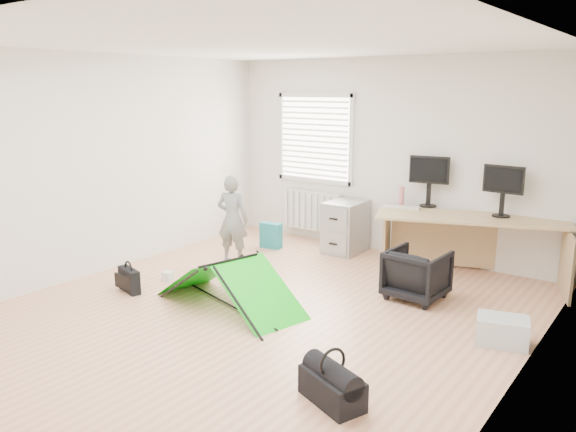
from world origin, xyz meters
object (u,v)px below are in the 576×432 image
Objects in this scene: storage_crate at (502,331)px; duffel_bag at (332,388)px; monitor_right at (502,198)px; thermos at (401,196)px; kite at (229,284)px; desk at (469,247)px; laptop_bag at (129,280)px; office_chair at (417,274)px; person at (233,219)px; filing_cabinet at (345,227)px; monitor_left at (429,188)px.

storage_crate is 1.90m from duffel_bag.
monitor_right reaches higher than thermos.
kite is 2.11m from duffel_bag.
monitor_right is at bearing 107.82° from storage_crate.
desk is 4.68× the size of monitor_right.
monitor_right is 1.30× the size of laptop_bag.
desk is 4.08m from laptop_bag.
thermos reaches higher than storage_crate.
office_chair is 2.55m from person.
laptop_bag is (-1.97, -2.94, -0.75)m from thermos.
kite is at bearing -123.53° from monitor_right.
laptop_bag is at bearing -113.61° from filing_cabinet.
kite is 3.18× the size of duffel_bag.
filing_cabinet is 3.18m from storage_crate.
thermos reaches higher than kite.
filing_cabinet reaches higher than kite.
monitor_left is 1.39× the size of laptop_bag.
desk is at bearing 58.23° from laptop_bag.
desk reaches higher than storage_crate.
person reaches higher than office_chair.
storage_crate is (0.60, -1.87, -0.87)m from monitor_right.
thermos is at bearing 129.14° from duffel_bag.
office_chair is 2.39m from duffel_bag.
office_chair is at bearing -81.85° from monitor_left.
thermos reaches higher than office_chair.
monitor_right reaches higher than kite.
filing_cabinet is 1.31m from monitor_left.
filing_cabinet is at bearing 179.50° from monitor_left.
kite is (1.01, -1.20, -0.34)m from person.
filing_cabinet is at bearing -172.13° from monitor_right.
monitor_left reaches higher than desk.
laptop_bag is (-3.24, -3.03, -0.86)m from monitor_right.
monitor_left is at bearing 139.38° from desk.
person is at bearing -175.03° from desk.
person is at bearing -141.44° from thermos.
person is at bearing 173.88° from storage_crate.
laptop_bag is at bearing 35.98° from office_chair.
office_chair is (-0.21, -1.07, -0.10)m from desk.
duffel_bag is (2.89, -2.15, -0.48)m from person.
storage_crate reaches higher than duffel_bag.
monitor_right is 0.29× the size of kite.
desk is 0.94m from monitor_left.
person is at bearing 96.59° from laptop_bag.
thermos is (-0.32, -0.12, -0.12)m from monitor_left.
office_chair is at bearing -57.05° from thermos.
thermos is at bearing -169.76° from monitor_left.
monitor_left reaches higher than monitor_right.
monitor_right is 0.40× the size of person.
laptop_bag is (-2.74, -1.75, -0.14)m from office_chair.
thermos is 2.70m from storage_crate.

